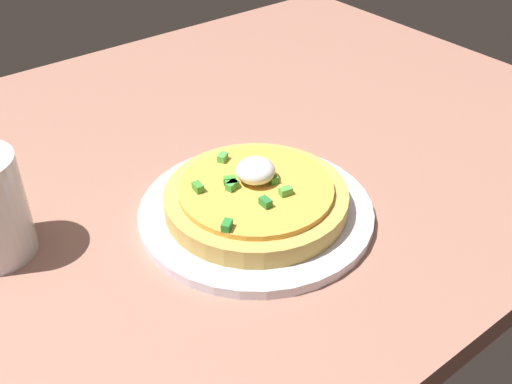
# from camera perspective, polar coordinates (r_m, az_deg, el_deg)

# --- Properties ---
(dining_table) EXTENTS (1.17, 0.75, 0.03)m
(dining_table) POSITION_cam_1_polar(r_m,az_deg,el_deg) (0.72, -8.28, 0.92)
(dining_table) COLOR #A46F5E
(dining_table) RESTS_ON ground
(plate) EXTENTS (0.25, 0.25, 0.01)m
(plate) POSITION_cam_1_polar(r_m,az_deg,el_deg) (0.64, -0.00, -1.86)
(plate) COLOR white
(plate) RESTS_ON dining_table
(pizza) EXTENTS (0.19, 0.19, 0.05)m
(pizza) POSITION_cam_1_polar(r_m,az_deg,el_deg) (0.63, -0.01, -0.42)
(pizza) COLOR tan
(pizza) RESTS_ON plate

